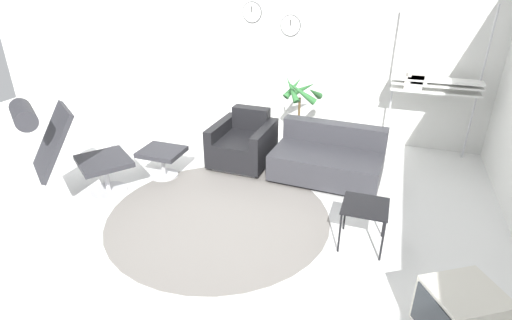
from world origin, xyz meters
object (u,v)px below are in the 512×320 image
lounge_chair (63,142)px  couch_low (328,160)px  side_table (365,210)px  potted_plant (299,121)px  shelf_unit (427,82)px  ottoman (162,156)px  crt_television (459,315)px  armchair_red (243,145)px

lounge_chair → couch_low: bearing=66.8°
side_table → potted_plant: potted_plant is taller
lounge_chair → side_table: (3.27, 0.26, -0.35)m
couch_low → side_table: size_ratio=3.12×
lounge_chair → shelf_unit: (3.79, 2.69, 0.33)m
ottoman → shelf_unit: shelf_unit is taller
ottoman → potted_plant: size_ratio=0.47×
crt_television → armchair_red: bearing=15.2°
lounge_chair → potted_plant: 3.15m
ottoman → armchair_red: armchair_red is taller
crt_television → potted_plant: bearing=0.1°
ottoman → side_table: size_ratio=1.20×
lounge_chair → ottoman: 1.20m
crt_television → couch_low: bearing=-1.8°
armchair_red → side_table: armchair_red is taller
side_table → crt_television: 1.23m
couch_low → crt_television: bearing=123.4°
ottoman → shelf_unit: 3.69m
ottoman → side_table: (2.60, -0.63, 0.11)m
couch_low → side_table: couch_low is taller
armchair_red → potted_plant: 0.95m
side_table → crt_television: (0.75, -0.97, -0.13)m
lounge_chair → armchair_red: size_ratio=1.42×
lounge_chair → side_table: lounge_chair is taller
lounge_chair → couch_low: (2.70, 1.56, -0.50)m
armchair_red → potted_plant: (0.61, 0.70, 0.18)m
side_table → potted_plant: (-1.14, 2.04, 0.06)m
side_table → potted_plant: bearing=119.1°
crt_television → potted_plant: potted_plant is taller
ottoman → crt_television: crt_television is taller
side_table → crt_television: bearing=-52.1°
ottoman → shelf_unit: (3.12, 1.80, 0.79)m
lounge_chair → potted_plant: lounge_chair is taller
ottoman → couch_low: (2.03, 0.67, -0.05)m
side_table → couch_low: bearing=113.7°
armchair_red → shelf_unit: shelf_unit is taller
crt_television → shelf_unit: size_ratio=0.30×
ottoman → crt_television: 3.72m
armchair_red → crt_television: bearing=138.8°
couch_low → potted_plant: (-0.57, 0.75, 0.21)m
potted_plant → shelf_unit: 1.81m
couch_low → side_table: (0.57, -1.30, 0.15)m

